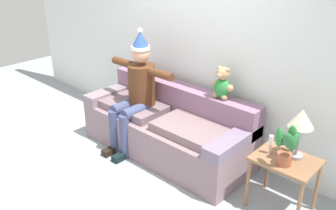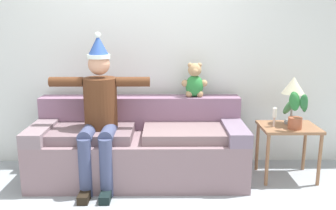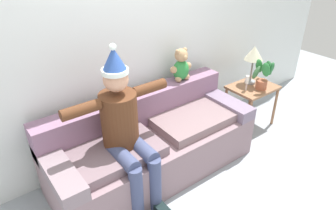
{
  "view_description": "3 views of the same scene",
  "coord_description": "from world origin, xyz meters",
  "px_view_note": "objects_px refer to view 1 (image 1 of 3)",
  "views": [
    {
      "loc": [
        2.77,
        -1.95,
        2.48
      ],
      "look_at": [
        0.2,
        0.82,
        0.78
      ],
      "focal_mm": 38.83,
      "sensor_mm": 36.0,
      "label": 1
    },
    {
      "loc": [
        0.28,
        -2.68,
        1.65
      ],
      "look_at": [
        0.31,
        0.99,
        0.81
      ],
      "focal_mm": 38.82,
      "sensor_mm": 36.0,
      "label": 2
    },
    {
      "loc": [
        -1.45,
        -1.17,
        2.32
      ],
      "look_at": [
        0.08,
        0.85,
        0.88
      ],
      "focal_mm": 32.42,
      "sensor_mm": 36.0,
      "label": 3
    }
  ],
  "objects_px": {
    "candle_tall": "(271,142)",
    "couch": "(167,127)",
    "side_table": "(285,167)",
    "potted_plant": "(287,145)",
    "teddy_bear": "(222,84)",
    "table_lamp": "(301,121)",
    "person_seated": "(136,90)"
  },
  "relations": [
    {
      "from": "couch",
      "to": "teddy_bear",
      "type": "bearing_deg",
      "value": 23.39
    },
    {
      "from": "person_seated",
      "to": "candle_tall",
      "type": "height_order",
      "value": "person_seated"
    },
    {
      "from": "potted_plant",
      "to": "couch",
      "type": "bearing_deg",
      "value": 175.14
    },
    {
      "from": "table_lamp",
      "to": "candle_tall",
      "type": "bearing_deg",
      "value": -152.17
    },
    {
      "from": "person_seated",
      "to": "side_table",
      "type": "height_order",
      "value": "person_seated"
    },
    {
      "from": "candle_tall",
      "to": "teddy_bear",
      "type": "bearing_deg",
      "value": 158.83
    },
    {
      "from": "teddy_bear",
      "to": "candle_tall",
      "type": "relative_size",
      "value": 1.9
    },
    {
      "from": "couch",
      "to": "potted_plant",
      "type": "height_order",
      "value": "potted_plant"
    },
    {
      "from": "couch",
      "to": "teddy_bear",
      "type": "relative_size",
      "value": 5.82
    },
    {
      "from": "table_lamp",
      "to": "potted_plant",
      "type": "height_order",
      "value": "table_lamp"
    },
    {
      "from": "side_table",
      "to": "candle_tall",
      "type": "bearing_deg",
      "value": -173.16
    },
    {
      "from": "side_table",
      "to": "candle_tall",
      "type": "xyz_separation_m",
      "value": [
        -0.17,
        -0.02,
        0.22
      ]
    },
    {
      "from": "candle_tall",
      "to": "couch",
      "type": "bearing_deg",
      "value": 177.84
    },
    {
      "from": "side_table",
      "to": "couch",
      "type": "bearing_deg",
      "value": 178.78
    },
    {
      "from": "couch",
      "to": "side_table",
      "type": "bearing_deg",
      "value": -1.22
    },
    {
      "from": "table_lamp",
      "to": "potted_plant",
      "type": "relative_size",
      "value": 1.27
    },
    {
      "from": "potted_plant",
      "to": "side_table",
      "type": "bearing_deg",
      "value": 104.97
    },
    {
      "from": "person_seated",
      "to": "side_table",
      "type": "bearing_deg",
      "value": 3.66
    },
    {
      "from": "candle_tall",
      "to": "person_seated",
      "type": "bearing_deg",
      "value": -176.63
    },
    {
      "from": "potted_plant",
      "to": "candle_tall",
      "type": "bearing_deg",
      "value": 156.73
    },
    {
      "from": "couch",
      "to": "person_seated",
      "type": "distance_m",
      "value": 0.62
    },
    {
      "from": "person_seated",
      "to": "teddy_bear",
      "type": "height_order",
      "value": "person_seated"
    },
    {
      "from": "couch",
      "to": "person_seated",
      "type": "height_order",
      "value": "person_seated"
    },
    {
      "from": "teddy_bear",
      "to": "candle_tall",
      "type": "bearing_deg",
      "value": -21.17
    },
    {
      "from": "teddy_bear",
      "to": "table_lamp",
      "type": "distance_m",
      "value": 1.05
    },
    {
      "from": "person_seated",
      "to": "teddy_bear",
      "type": "distance_m",
      "value": 1.1
    },
    {
      "from": "side_table",
      "to": "potted_plant",
      "type": "distance_m",
      "value": 0.32
    },
    {
      "from": "teddy_bear",
      "to": "table_lamp",
      "type": "relative_size",
      "value": 0.75
    },
    {
      "from": "person_seated",
      "to": "side_table",
      "type": "relative_size",
      "value": 2.61
    },
    {
      "from": "table_lamp",
      "to": "candle_tall",
      "type": "xyz_separation_m",
      "value": [
        -0.22,
        -0.11,
        -0.27
      ]
    },
    {
      "from": "side_table",
      "to": "potted_plant",
      "type": "bearing_deg",
      "value": -75.03
    },
    {
      "from": "person_seated",
      "to": "table_lamp",
      "type": "height_order",
      "value": "person_seated"
    }
  ]
}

